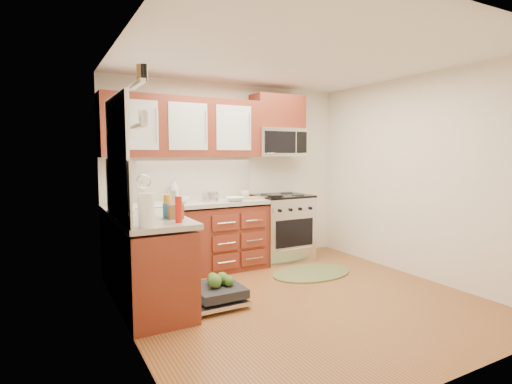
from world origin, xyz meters
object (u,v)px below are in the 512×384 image
range (282,227)px  stock_pot (210,196)px  cutting_board (252,198)px  cup (245,194)px  bowl_a (235,199)px  upper_cabinets (184,127)px  dishwasher (214,295)px  paper_towel_roll (146,210)px  rug (312,273)px  bowl_b (179,200)px  sink (147,215)px  microwave (278,142)px  skillet (275,196)px

range → stock_pot: stock_pot is taller
stock_pot → cutting_board: 0.62m
cup → bowl_a: bearing=-132.1°
upper_cabinets → bowl_a: size_ratio=8.94×
dishwasher → paper_towel_roll: size_ratio=2.40×
upper_cabinets → cup: (0.89, 0.03, -0.90)m
paper_towel_roll → cup: (1.77, 1.63, -0.10)m
bowl_a → cutting_board: bearing=24.6°
rug → bowl_b: 1.94m
upper_cabinets → stock_pot: 0.95m
range → rug: 0.90m
cutting_board → bowl_a: size_ratio=1.33×
upper_cabinets → cup: upper_cabinets is taller
sink → bowl_a: bearing=-8.8°
range → upper_cabinets: bearing=174.1°
cup → bowl_b: bearing=-170.4°
bowl_a → cup: bearing=47.9°
cutting_board → stock_pot: bearing=179.6°
microwave → rug: size_ratio=0.70×
range → stock_pot: bearing=-178.9°
cutting_board → sink: bearing=179.4°
sink → skillet: (1.65, -0.24, 0.17)m
microwave → rug: 1.91m
cutting_board → dishwasher: bearing=-133.3°
range → bowl_b: bowl_b is taller
bowl_a → skillet: bearing=-7.2°
upper_cabinets → cup: 1.27m
skillet → bowl_a: bearing=172.8°
skillet → stock_pot: stock_pot is taller
dishwasher → rug: bearing=13.6°
skillet → cup: bearing=118.5°
paper_towel_roll → microwave: bearing=34.6°
microwave → cutting_board: bearing=-163.7°
sink → dishwasher: size_ratio=0.89×
sink → stock_pot: (0.81, -0.01, 0.19)m
range → dishwasher: 1.95m
range → skillet: 0.62m
bowl_b → range: bearing=-0.2°
stock_pot → skillet: bearing=-15.2°
rug → cutting_board: size_ratio=3.56×
rug → bowl_a: 1.37m
sink → cutting_board: bearing=-0.6°
upper_cabinets → microwave: bearing=-1.0°
sink → dishwasher: 1.38m
microwave → range: bearing=-90.0°
sink → dishwasher: (0.39, -1.12, -0.70)m
bowl_a → rug: bearing=-36.1°
range → bowl_a: bowl_a is taller
microwave → paper_towel_roll: bearing=-145.4°
sink → rug: bearing=-21.7°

